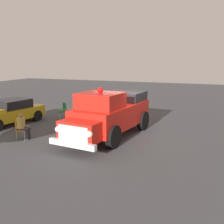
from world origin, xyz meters
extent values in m
plane|color=#424244|center=(0.00, 0.00, 0.00)|extent=(60.00, 60.00, 0.00)
cylinder|color=black|center=(2.41, 0.28, 0.52)|extent=(1.07, 0.44, 1.04)
cylinder|color=black|center=(2.17, -1.71, 0.52)|extent=(1.07, 0.44, 1.04)
cylinder|color=black|center=(-1.07, 0.69, 0.52)|extent=(1.07, 0.44, 1.04)
cylinder|color=black|center=(-1.30, -1.30, 0.52)|extent=(1.07, 0.44, 1.04)
cube|color=red|center=(0.55, -0.51, 1.05)|extent=(5.11, 2.66, 1.10)
cube|color=red|center=(3.38, -0.85, 0.92)|extent=(1.10, 1.85, 0.84)
cube|color=red|center=(1.69, -0.65, 1.95)|extent=(1.91, 2.09, 0.76)
cube|color=#232328|center=(-0.99, -0.33, 1.80)|extent=(1.92, 2.15, 0.60)
cube|color=silver|center=(3.83, -0.90, 0.92)|extent=(0.29, 1.44, 0.64)
cube|color=silver|center=(3.93, -0.91, 0.50)|extent=(0.46, 2.25, 0.24)
sphere|color=white|center=(3.92, -0.12, 1.00)|extent=(0.29, 0.29, 0.26)
sphere|color=white|center=(3.74, -1.67, 1.00)|extent=(0.29, 0.29, 0.26)
sphere|color=red|center=(1.69, -0.65, 2.45)|extent=(0.31, 0.31, 0.28)
cylinder|color=black|center=(-0.66, -6.08, 0.34)|extent=(0.71, 0.37, 0.68)
cylinder|color=black|center=(-0.93, -7.70, 0.34)|extent=(0.71, 0.37, 0.68)
cube|color=gold|center=(0.64, -7.13, 0.62)|extent=(4.44, 2.46, 0.64)
cube|color=black|center=(0.34, -7.08, 1.18)|extent=(2.13, 1.85, 0.56)
cylinder|color=#B7BABF|center=(2.53, -4.13, 0.22)|extent=(0.03, 0.03, 0.44)
cylinder|color=#B7BABF|center=(2.97, -4.08, 0.22)|extent=(0.03, 0.03, 0.44)
cylinder|color=#B7BABF|center=(2.58, -4.57, 0.22)|extent=(0.03, 0.03, 0.44)
cylinder|color=#B7BABF|center=(3.02, -4.52, 0.22)|extent=(0.03, 0.03, 0.44)
cube|color=orange|center=(2.78, -4.33, 0.46)|extent=(0.53, 0.53, 0.04)
cube|color=orange|center=(2.80, -4.56, 0.74)|extent=(0.48, 0.10, 0.56)
cube|color=#B7BABF|center=(2.54, -4.35, 0.62)|extent=(0.09, 0.44, 0.03)
cube|color=#B7BABF|center=(3.01, -4.30, 0.62)|extent=(0.09, 0.44, 0.03)
cylinder|color=#B7BABF|center=(-1.56, -5.01, 0.22)|extent=(0.04, 0.04, 0.44)
cylinder|color=#B7BABF|center=(-1.82, -5.37, 0.22)|extent=(0.04, 0.04, 0.44)
cylinder|color=#B7BABF|center=(-1.92, -4.76, 0.22)|extent=(0.04, 0.04, 0.44)
cylinder|color=#B7BABF|center=(-2.18, -5.12, 0.22)|extent=(0.04, 0.04, 0.44)
cube|color=#1E7F38|center=(-1.87, -5.07, 0.46)|extent=(0.67, 0.67, 0.04)
cube|color=#1E7F38|center=(-2.07, -4.93, 0.74)|extent=(0.31, 0.42, 0.56)
cube|color=#B7BABF|center=(-1.73, -4.87, 0.62)|extent=(0.38, 0.28, 0.03)
cube|color=#B7BABF|center=(-2.01, -5.26, 0.62)|extent=(0.38, 0.28, 0.03)
cylinder|color=#B7BABF|center=(-2.18, -1.55, 0.22)|extent=(0.03, 0.03, 0.44)
cylinder|color=#B7BABF|center=(-2.12, -1.98, 0.22)|extent=(0.03, 0.03, 0.44)
cylinder|color=#B7BABF|center=(-2.62, -1.60, 0.22)|extent=(0.03, 0.03, 0.44)
cylinder|color=#B7BABF|center=(-2.56, -2.04, 0.22)|extent=(0.03, 0.03, 0.44)
cube|color=beige|center=(-2.37, -1.79, 0.46)|extent=(0.54, 0.54, 0.04)
cube|color=beige|center=(-2.61, -1.82, 0.74)|extent=(0.10, 0.48, 0.56)
cube|color=#B7BABF|center=(-2.40, -1.55, 0.62)|extent=(0.44, 0.09, 0.03)
cube|color=#B7BABF|center=(-2.34, -2.03, 0.62)|extent=(0.44, 0.09, 0.03)
cylinder|color=#383842|center=(2.64, -4.07, 0.23)|extent=(0.14, 0.14, 0.45)
cylinder|color=#383842|center=(2.84, -4.05, 0.23)|extent=(0.14, 0.14, 0.45)
cube|color=#383842|center=(2.66, -4.23, 0.51)|extent=(0.20, 0.45, 0.13)
cube|color=#383842|center=(2.86, -4.21, 0.51)|extent=(0.20, 0.45, 0.13)
cube|color=gold|center=(2.78, -4.42, 0.81)|extent=(0.42, 0.27, 0.54)
sphere|color=#9E704C|center=(2.78, -4.40, 1.18)|extent=(0.24, 0.24, 0.22)
camera|label=1|loc=(12.98, 4.41, 3.93)|focal=43.08mm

